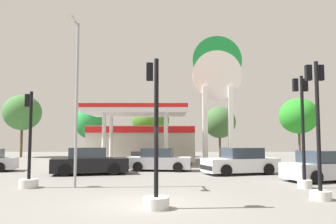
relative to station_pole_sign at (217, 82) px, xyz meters
The scene contains 17 objects.
ground_plane 20.19m from the station_pole_sign, 105.66° to the right, with size 90.00×90.00×0.00m, color slate.
gas_station 9.41m from the station_pole_sign, 151.30° to the left, with size 10.22×12.07×4.82m.
station_pole_sign is the anchor object (origin of this frame).
car_0 14.25m from the station_pole_sign, 136.02° to the right, with size 4.84×2.91×1.62m.
car_1 10.83m from the station_pole_sign, 89.64° to the right, with size 4.83×3.05×1.61m.
car_2 14.24m from the station_pole_sign, 73.36° to the right, with size 4.66×2.98×1.55m.
car_4 10.41m from the station_pole_sign, 127.44° to the right, with size 4.44×2.32×1.53m.
traffic_signal_0 20.46m from the station_pole_sign, 104.09° to the right, with size 0.81×0.81×4.68m.
traffic_signal_1 18.94m from the station_pole_sign, 125.99° to the right, with size 0.81×0.81×4.26m.
traffic_signal_2 15.57m from the station_pole_sign, 83.79° to the right, with size 0.65×0.66×4.95m.
traffic_signal_3 18.26m from the station_pole_sign, 86.69° to the right, with size 0.73×0.73×4.95m.
tree_0 24.15m from the station_pole_sign, 154.23° to the left, with size 4.41×4.41×7.37m.
tree_1 17.37m from the station_pole_sign, 142.60° to the left, with size 3.56×3.56×5.90m.
tree_2 13.32m from the station_pole_sign, 119.85° to the left, with size 4.51×4.51×6.40m.
tree_3 10.45m from the station_pole_sign, 80.45° to the left, with size 3.72×3.72×5.90m.
tree_4 17.28m from the station_pole_sign, 46.13° to the left, with size 4.73×4.73×7.21m.
corner_streetlamp 17.14m from the station_pole_sign, 120.09° to the right, with size 0.24×1.48×7.42m.
Camera 1 is at (0.72, -11.40, 2.14)m, focal length 36.21 mm.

